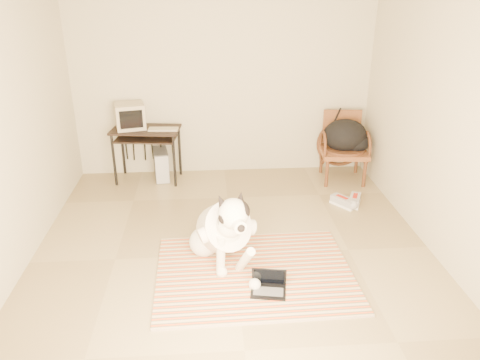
{
  "coord_description": "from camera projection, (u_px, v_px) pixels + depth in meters",
  "views": [
    {
      "loc": [
        -0.23,
        -3.99,
        2.56
      ],
      "look_at": [
        0.06,
        -0.02,
        0.82
      ],
      "focal_mm": 35.0,
      "sensor_mm": 36.0,
      "label": 1
    }
  ],
  "objects": [
    {
      "name": "floor",
      "position": [
        234.0,
        255.0,
        4.69
      ],
      "size": [
        4.5,
        4.5,
        0.0
      ],
      "primitive_type": "plane",
      "color": "#97845C",
      "rests_on": "ground"
    },
    {
      "name": "wall_back",
      "position": [
        223.0,
        76.0,
        6.21
      ],
      "size": [
        4.5,
        0.0,
        4.5
      ],
      "primitive_type": "plane",
      "rotation": [
        1.57,
        0.0,
        0.0
      ],
      "color": "beige",
      "rests_on": "floor"
    },
    {
      "name": "wall_front",
      "position": [
        263.0,
        271.0,
        2.09
      ],
      "size": [
        4.5,
        0.0,
        4.5
      ],
      "primitive_type": "plane",
      "rotation": [
        -1.57,
        0.0,
        0.0
      ],
      "color": "beige",
      "rests_on": "floor"
    },
    {
      "name": "wall_left",
      "position": [
        1.0,
        130.0,
        4.01
      ],
      "size": [
        0.0,
        4.5,
        4.5
      ],
      "primitive_type": "plane",
      "rotation": [
        1.57,
        0.0,
        1.57
      ],
      "color": "beige",
      "rests_on": "floor"
    },
    {
      "name": "wall_right",
      "position": [
        451.0,
        120.0,
        4.28
      ],
      "size": [
        0.0,
        4.5,
        4.5
      ],
      "primitive_type": "plane",
      "rotation": [
        1.57,
        0.0,
        -1.57
      ],
      "color": "beige",
      "rests_on": "floor"
    },
    {
      "name": "rug",
      "position": [
        255.0,
        273.0,
        4.37
      ],
      "size": [
        1.84,
        1.42,
        0.02
      ],
      "color": "#DE5624",
      "rests_on": "floor"
    },
    {
      "name": "dog",
      "position": [
        223.0,
        230.0,
        4.43
      ],
      "size": [
        0.64,
        1.12,
        0.87
      ],
      "color": "white",
      "rests_on": "rug"
    },
    {
      "name": "laptop",
      "position": [
        269.0,
        285.0,
        4.1
      ],
      "size": [
        0.34,
        0.27,
        0.21
      ],
      "color": "black",
      "rests_on": "rug"
    },
    {
      "name": "computer_desk",
      "position": [
        146.0,
        136.0,
        6.16
      ],
      "size": [
        0.93,
        0.59,
        0.73
      ],
      "color": "black",
      "rests_on": "floor"
    },
    {
      "name": "crt_monitor",
      "position": [
        130.0,
        116.0,
        6.09
      ],
      "size": [
        0.44,
        0.42,
        0.33
      ],
      "color": "tan",
      "rests_on": "computer_desk"
    },
    {
      "name": "desk_keyboard",
      "position": [
        163.0,
        129.0,
        6.07
      ],
      "size": [
        0.39,
        0.17,
        0.02
      ],
      "primitive_type": "cube",
      "rotation": [
        0.0,
        0.0,
        -0.07
      ],
      "color": "tan",
      "rests_on": "computer_desk"
    },
    {
      "name": "pc_tower",
      "position": [
        161.0,
        165.0,
        6.38
      ],
      "size": [
        0.25,
        0.45,
        0.4
      ],
      "color": "#525255",
      "rests_on": "floor"
    },
    {
      "name": "rattan_chair",
      "position": [
        343.0,
        147.0,
        6.3
      ],
      "size": [
        0.65,
        0.63,
        0.9
      ],
      "color": "brown",
      "rests_on": "floor"
    },
    {
      "name": "backpack",
      "position": [
        347.0,
        137.0,
        6.19
      ],
      "size": [
        0.62,
        0.48,
        0.43
      ],
      "color": "black",
      "rests_on": "rattan_chair"
    },
    {
      "name": "sneaker_left",
      "position": [
        343.0,
        202.0,
        5.67
      ],
      "size": [
        0.29,
        0.33,
        0.11
      ],
      "color": "white",
      "rests_on": "floor"
    },
    {
      "name": "sneaker_right",
      "position": [
        355.0,
        201.0,
        5.7
      ],
      "size": [
        0.24,
        0.33,
        0.11
      ],
      "color": "white",
      "rests_on": "floor"
    }
  ]
}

